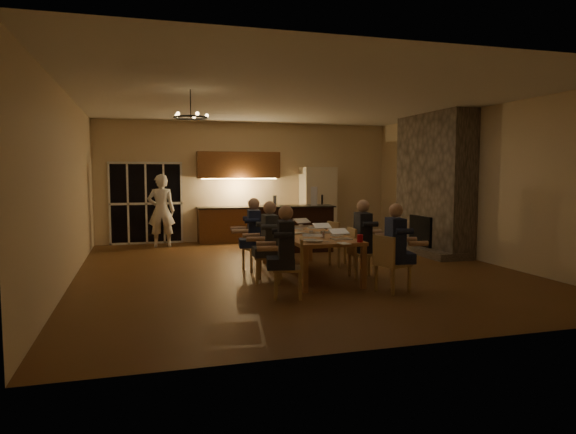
# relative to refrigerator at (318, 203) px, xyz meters

# --- Properties ---
(floor) EXTENTS (9.00, 9.00, 0.00)m
(floor) POSITION_rel_refrigerator_xyz_m (-1.90, -4.15, -1.00)
(floor) COLOR brown
(floor) RESTS_ON ground
(back_wall) EXTENTS (8.00, 0.04, 3.20)m
(back_wall) POSITION_rel_refrigerator_xyz_m (-1.90, 0.37, 0.60)
(back_wall) COLOR beige
(back_wall) RESTS_ON ground
(left_wall) EXTENTS (0.04, 9.00, 3.20)m
(left_wall) POSITION_rel_refrigerator_xyz_m (-5.92, -4.15, 0.60)
(left_wall) COLOR beige
(left_wall) RESTS_ON ground
(right_wall) EXTENTS (0.04, 9.00, 3.20)m
(right_wall) POSITION_rel_refrigerator_xyz_m (2.12, -4.15, 0.60)
(right_wall) COLOR beige
(right_wall) RESTS_ON ground
(ceiling) EXTENTS (8.00, 9.00, 0.04)m
(ceiling) POSITION_rel_refrigerator_xyz_m (-1.90, -4.15, 2.22)
(ceiling) COLOR white
(ceiling) RESTS_ON back_wall
(french_doors) EXTENTS (1.86, 0.08, 2.10)m
(french_doors) POSITION_rel_refrigerator_xyz_m (-4.60, 0.32, 0.05)
(french_doors) COLOR black
(french_doors) RESTS_ON ground
(fireplace) EXTENTS (0.58, 2.50, 3.20)m
(fireplace) POSITION_rel_refrigerator_xyz_m (1.80, -2.95, 0.60)
(fireplace) COLOR #706258
(fireplace) RESTS_ON ground
(kitchenette) EXTENTS (2.24, 0.68, 2.40)m
(kitchenette) POSITION_rel_refrigerator_xyz_m (-2.20, 0.05, 0.20)
(kitchenette) COLOR brown
(kitchenette) RESTS_ON ground
(refrigerator) EXTENTS (0.90, 0.68, 2.00)m
(refrigerator) POSITION_rel_refrigerator_xyz_m (0.00, 0.00, 0.00)
(refrigerator) COLOR #EDE4C7
(refrigerator) RESTS_ON ground
(dining_table) EXTENTS (1.10, 2.80, 0.75)m
(dining_table) POSITION_rel_refrigerator_xyz_m (-1.83, -4.66, -0.62)
(dining_table) COLOR #AA6C44
(dining_table) RESTS_ON ground
(bar_island) EXTENTS (1.90, 0.86, 1.08)m
(bar_island) POSITION_rel_refrigerator_xyz_m (-1.27, -1.96, -0.46)
(bar_island) COLOR black
(bar_island) RESTS_ON ground
(chair_left_near) EXTENTS (0.55, 0.55, 0.89)m
(chair_left_near) POSITION_rel_refrigerator_xyz_m (-2.65, -6.21, -0.55)
(chair_left_near) COLOR tan
(chair_left_near) RESTS_ON ground
(chair_left_mid) EXTENTS (0.56, 0.56, 0.89)m
(chair_left_mid) POSITION_rel_refrigerator_xyz_m (-2.67, -5.11, -0.55)
(chair_left_mid) COLOR tan
(chair_left_mid) RESTS_ON ground
(chair_left_far) EXTENTS (0.53, 0.53, 0.89)m
(chair_left_far) POSITION_rel_refrigerator_xyz_m (-2.66, -4.03, -0.55)
(chair_left_far) COLOR tan
(chair_left_far) RESTS_ON ground
(chair_right_near) EXTENTS (0.56, 0.56, 0.89)m
(chair_right_near) POSITION_rel_refrigerator_xyz_m (-0.99, -6.33, -0.55)
(chair_right_near) COLOR tan
(chair_right_near) RESTS_ON ground
(chair_right_mid) EXTENTS (0.48, 0.48, 0.89)m
(chair_right_mid) POSITION_rel_refrigerator_xyz_m (-1.00, -5.23, -0.55)
(chair_right_mid) COLOR tan
(chair_right_mid) RESTS_ON ground
(chair_right_far) EXTENTS (0.51, 0.51, 0.89)m
(chair_right_far) POSITION_rel_refrigerator_xyz_m (-0.91, -4.05, -0.55)
(chair_right_far) COLOR tan
(chair_right_far) RESTS_ON ground
(person_left_near) EXTENTS (0.71, 0.71, 1.38)m
(person_left_near) POSITION_rel_refrigerator_xyz_m (-2.70, -6.26, -0.31)
(person_left_near) COLOR #22252C
(person_left_near) RESTS_ON ground
(person_right_near) EXTENTS (0.69, 0.69, 1.38)m
(person_right_near) POSITION_rel_refrigerator_xyz_m (-0.93, -6.29, -0.31)
(person_right_near) COLOR #1D2648
(person_right_near) RESTS_ON ground
(person_left_mid) EXTENTS (0.64, 0.64, 1.38)m
(person_left_mid) POSITION_rel_refrigerator_xyz_m (-2.66, -5.15, -0.31)
(person_left_mid) COLOR #3A4044
(person_left_mid) RESTS_ON ground
(person_right_mid) EXTENTS (0.67, 0.67, 1.38)m
(person_right_mid) POSITION_rel_refrigerator_xyz_m (-0.98, -5.18, -0.31)
(person_right_mid) COLOR #22252C
(person_right_mid) RESTS_ON ground
(person_left_far) EXTENTS (0.67, 0.67, 1.38)m
(person_left_far) POSITION_rel_refrigerator_xyz_m (-2.69, -4.03, -0.31)
(person_left_far) COLOR #1D2648
(person_left_far) RESTS_ON ground
(standing_person) EXTENTS (0.68, 0.47, 1.82)m
(standing_person) POSITION_rel_refrigerator_xyz_m (-4.25, -0.36, -0.09)
(standing_person) COLOR white
(standing_person) RESTS_ON ground
(chandelier) EXTENTS (0.56, 0.56, 0.03)m
(chandelier) POSITION_rel_refrigerator_xyz_m (-3.92, -4.86, 1.75)
(chandelier) COLOR black
(chandelier) RESTS_ON ceiling
(laptop_a) EXTENTS (0.40, 0.38, 0.23)m
(laptop_a) POSITION_rel_refrigerator_xyz_m (-2.09, -5.69, -0.14)
(laptop_a) COLOR silver
(laptop_a) RESTS_ON dining_table
(laptop_b) EXTENTS (0.34, 0.30, 0.23)m
(laptop_b) POSITION_rel_refrigerator_xyz_m (-1.55, -5.58, -0.14)
(laptop_b) COLOR silver
(laptop_b) RESTS_ON dining_table
(laptop_c) EXTENTS (0.39, 0.37, 0.23)m
(laptop_c) POSITION_rel_refrigerator_xyz_m (-2.03, -4.59, -0.14)
(laptop_c) COLOR silver
(laptop_c) RESTS_ON dining_table
(laptop_d) EXTENTS (0.33, 0.29, 0.23)m
(laptop_d) POSITION_rel_refrigerator_xyz_m (-1.52, -4.65, -0.14)
(laptop_d) COLOR silver
(laptop_d) RESTS_ON dining_table
(laptop_e) EXTENTS (0.38, 0.36, 0.23)m
(laptop_e) POSITION_rel_refrigerator_xyz_m (-2.01, -3.56, -0.14)
(laptop_e) COLOR silver
(laptop_e) RESTS_ON dining_table
(laptop_f) EXTENTS (0.37, 0.34, 0.23)m
(laptop_f) POSITION_rel_refrigerator_xyz_m (-1.55, -3.59, -0.14)
(laptop_f) COLOR silver
(laptop_f) RESTS_ON dining_table
(mug_front) EXTENTS (0.08, 0.08, 0.10)m
(mug_front) POSITION_rel_refrigerator_xyz_m (-1.91, -5.08, -0.20)
(mug_front) COLOR silver
(mug_front) RESTS_ON dining_table
(mug_mid) EXTENTS (0.09, 0.09, 0.10)m
(mug_mid) POSITION_rel_refrigerator_xyz_m (-1.77, -4.06, -0.20)
(mug_mid) COLOR silver
(mug_mid) RESTS_ON dining_table
(mug_back) EXTENTS (0.09, 0.09, 0.10)m
(mug_back) POSITION_rel_refrigerator_xyz_m (-2.19, -3.84, -0.20)
(mug_back) COLOR silver
(mug_back) RESTS_ON dining_table
(redcup_near) EXTENTS (0.09, 0.09, 0.12)m
(redcup_near) POSITION_rel_refrigerator_xyz_m (-1.39, -5.98, -0.19)
(redcup_near) COLOR #B30B15
(redcup_near) RESTS_ON dining_table
(redcup_mid) EXTENTS (0.09, 0.09, 0.12)m
(redcup_mid) POSITION_rel_refrigerator_xyz_m (-2.28, -4.30, -0.19)
(redcup_mid) COLOR #B30B15
(redcup_mid) RESTS_ON dining_table
(redcup_far) EXTENTS (0.09, 0.09, 0.12)m
(redcup_far) POSITION_rel_refrigerator_xyz_m (-1.73, -3.25, -0.19)
(redcup_far) COLOR #B30B15
(redcup_far) RESTS_ON dining_table
(can_silver) EXTENTS (0.07, 0.07, 0.12)m
(can_silver) POSITION_rel_refrigerator_xyz_m (-1.79, -5.33, -0.19)
(can_silver) COLOR #B2B2B7
(can_silver) RESTS_ON dining_table
(can_cola) EXTENTS (0.07, 0.07, 0.12)m
(can_cola) POSITION_rel_refrigerator_xyz_m (-1.93, -3.24, -0.19)
(can_cola) COLOR #3F0F0C
(can_cola) RESTS_ON dining_table
(plate_near) EXTENTS (0.23, 0.23, 0.02)m
(plate_near) POSITION_rel_refrigerator_xyz_m (-1.45, -5.14, -0.24)
(plate_near) COLOR silver
(plate_near) RESTS_ON dining_table
(plate_left) EXTENTS (0.24, 0.24, 0.02)m
(plate_left) POSITION_rel_refrigerator_xyz_m (-2.11, -5.58, -0.24)
(plate_left) COLOR silver
(plate_left) RESTS_ON dining_table
(plate_far) EXTENTS (0.24, 0.24, 0.02)m
(plate_far) POSITION_rel_refrigerator_xyz_m (-1.46, -3.87, -0.24)
(plate_far) COLOR silver
(plate_far) RESTS_ON dining_table
(notepad) EXTENTS (0.17, 0.23, 0.01)m
(notepad) POSITION_rel_refrigerator_xyz_m (-1.71, -6.10, -0.24)
(notepad) COLOR white
(notepad) RESTS_ON dining_table
(bar_bottle) EXTENTS (0.08, 0.08, 0.24)m
(bar_bottle) POSITION_rel_refrigerator_xyz_m (-1.75, -1.96, 0.20)
(bar_bottle) COLOR #99999E
(bar_bottle) RESTS_ON bar_island
(bar_blender) EXTENTS (0.19, 0.19, 0.44)m
(bar_blender) POSITION_rel_refrigerator_xyz_m (-0.80, -2.02, 0.30)
(bar_blender) COLOR silver
(bar_blender) RESTS_ON bar_island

